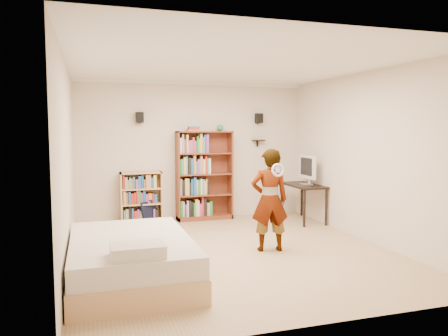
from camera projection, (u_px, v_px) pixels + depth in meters
The scene contains 14 objects.
ground at pixel (233, 252), 6.38m from camera, with size 4.50×5.00×0.01m, color tan.
room_shell at pixel (233, 131), 6.21m from camera, with size 4.52×5.02×2.71m.
crown_molding at pixel (233, 66), 6.13m from camera, with size 4.50×5.00×0.06m.
speaker_left at pixel (140, 117), 8.17m from camera, with size 0.14×0.12×0.20m, color black.
speaker_right at pixel (259, 118), 8.87m from camera, with size 0.14×0.12×0.20m, color black.
wall_shelf at pixel (259, 140), 8.92m from camera, with size 0.25×0.16×0.03m, color black.
tall_bookshelf at pixel (204, 176), 8.58m from camera, with size 1.10×0.32×1.74m, color brown, non-canonical shape.
low_bookshelf at pixel (141, 198), 8.26m from camera, with size 0.78×0.29×0.97m, color tan, non-canonical shape.
computer_desk at pixel (303, 203), 8.46m from camera, with size 0.53×1.05×0.72m, color black, non-canonical shape.
imac at pixel (307, 170), 8.38m from camera, with size 0.11×0.56×0.56m, color silver, non-canonical shape.
daybed at pixel (131, 253), 5.19m from camera, with size 1.40×2.15×0.63m, color beige, non-canonical shape.
person at pixel (270, 200), 6.38m from camera, with size 0.55×0.36×1.51m, color black.
wii_wheel at pixel (278, 170), 6.07m from camera, with size 0.19×0.19×0.03m, color silver.
navy_bag at pixel (148, 211), 8.31m from camera, with size 0.33×0.21×0.45m, color black, non-canonical shape.
Camera 1 is at (-1.97, -5.92, 1.80)m, focal length 35.00 mm.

